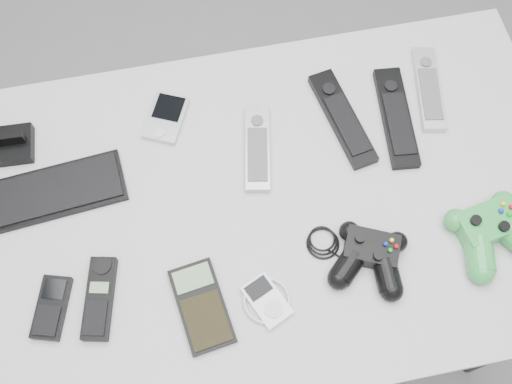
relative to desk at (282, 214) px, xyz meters
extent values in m
plane|color=slate|center=(0.08, 0.02, -0.67)|extent=(3.50, 3.50, 0.00)
cube|color=#A6A6A8|center=(0.00, 0.00, 0.05)|extent=(1.10, 0.71, 0.03)
cylinder|color=black|center=(-0.50, 0.30, -0.32)|extent=(0.04, 0.04, 0.71)
cylinder|color=black|center=(0.50, 0.30, -0.32)|extent=(0.04, 0.04, 0.71)
cube|color=black|center=(-0.41, 0.10, 0.07)|extent=(0.26, 0.13, 0.02)
cube|color=black|center=(-0.49, 0.21, 0.09)|extent=(0.09, 0.08, 0.05)
cube|color=#A8A9AF|center=(-0.19, 0.22, 0.07)|extent=(0.11, 0.12, 0.02)
cube|color=#A8A9AF|center=(-0.03, 0.12, 0.07)|extent=(0.08, 0.19, 0.02)
cube|color=black|center=(0.15, 0.15, 0.07)|extent=(0.09, 0.23, 0.02)
cube|color=black|center=(0.25, 0.13, 0.07)|extent=(0.08, 0.23, 0.02)
cube|color=#B1B0B7|center=(0.34, 0.18, 0.07)|extent=(0.08, 0.20, 0.02)
cube|color=black|center=(-0.43, -0.12, 0.07)|extent=(0.08, 0.12, 0.02)
cube|color=black|center=(-0.35, -0.12, 0.08)|extent=(0.07, 0.15, 0.02)
cube|color=black|center=(-0.18, -0.17, 0.07)|extent=(0.10, 0.16, 0.02)
cube|color=silver|center=(-0.07, -0.18, 0.07)|extent=(0.11, 0.11, 0.02)
camera|label=1|loc=(-0.13, -0.41, 1.09)|focal=42.00mm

